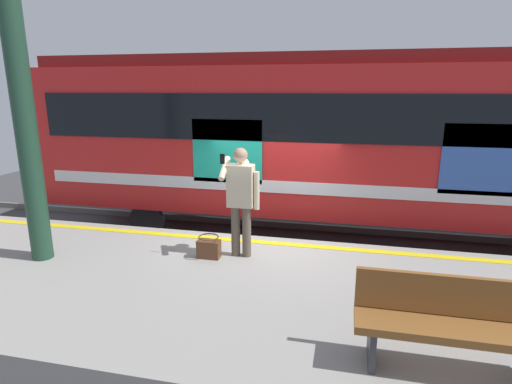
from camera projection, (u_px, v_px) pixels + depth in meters
name	position (u px, v px, depth m)	size (l,w,h in m)	color
ground_plane	(265.00, 282.00, 7.65)	(25.17, 25.17, 0.00)	#3D3D3F
platform	(237.00, 315.00, 5.69)	(15.68, 3.92, 0.90)	gray
safety_line	(262.00, 242.00, 7.15)	(15.36, 0.16, 0.01)	yellow
track_rail_near	(280.00, 245.00, 9.22)	(20.38, 0.08, 0.16)	slate
track_rail_far	(289.00, 225.00, 10.58)	(20.38, 0.08, 0.16)	slate
train_carriage	(349.00, 133.00, 8.99)	(13.33, 3.01, 4.01)	red
passenger	(241.00, 194.00, 6.35)	(0.57, 0.55, 1.74)	brown
handbag	(209.00, 248.00, 6.48)	(0.36, 0.32, 0.35)	#59331E
station_column	(26.00, 131.00, 6.03)	(0.31, 0.31, 3.98)	#1E3F2D
bench	(453.00, 322.00, 3.82)	(1.80, 0.44, 0.90)	brown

